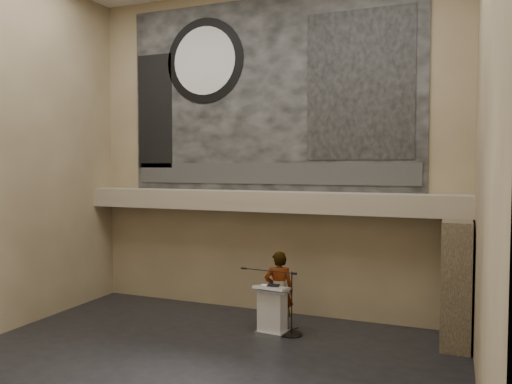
% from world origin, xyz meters
% --- Properties ---
extents(floor, '(10.00, 10.00, 0.00)m').
position_xyz_m(floor, '(0.00, 0.00, 0.00)').
color(floor, black).
rests_on(floor, ground).
extents(wall_back, '(10.00, 0.02, 8.50)m').
position_xyz_m(wall_back, '(0.00, 4.00, 4.25)').
color(wall_back, '#7C684F').
rests_on(wall_back, floor).
extents(wall_front, '(10.00, 0.02, 8.50)m').
position_xyz_m(wall_front, '(0.00, -4.00, 4.25)').
color(wall_front, '#7C684F').
rests_on(wall_front, floor).
extents(wall_right, '(0.02, 8.00, 8.50)m').
position_xyz_m(wall_right, '(5.00, 0.00, 4.25)').
color(wall_right, '#7C684F').
rests_on(wall_right, floor).
extents(soffit, '(10.00, 0.80, 0.50)m').
position_xyz_m(soffit, '(0.00, 3.60, 2.95)').
color(soffit, gray).
rests_on(soffit, wall_back).
extents(sprinkler_left, '(0.04, 0.04, 0.06)m').
position_xyz_m(sprinkler_left, '(-1.60, 3.55, 2.67)').
color(sprinkler_left, '#B2893D').
rests_on(sprinkler_left, soffit).
extents(sprinkler_right, '(0.04, 0.04, 0.06)m').
position_xyz_m(sprinkler_right, '(1.90, 3.55, 2.67)').
color(sprinkler_right, '#B2893D').
rests_on(sprinkler_right, soffit).
extents(banner, '(8.00, 0.05, 5.00)m').
position_xyz_m(banner, '(0.00, 3.97, 5.70)').
color(banner, black).
rests_on(banner, wall_back).
extents(banner_text_strip, '(7.76, 0.02, 0.55)m').
position_xyz_m(banner_text_strip, '(0.00, 3.93, 3.65)').
color(banner_text_strip, '#2C2C2C').
rests_on(banner_text_strip, banner).
extents(banner_clock_rim, '(2.30, 0.02, 2.30)m').
position_xyz_m(banner_clock_rim, '(-1.80, 3.93, 6.70)').
color(banner_clock_rim, black).
rests_on(banner_clock_rim, banner).
extents(banner_clock_face, '(1.84, 0.02, 1.84)m').
position_xyz_m(banner_clock_face, '(-1.80, 3.91, 6.70)').
color(banner_clock_face, silver).
rests_on(banner_clock_face, banner).
extents(banner_building_print, '(2.60, 0.02, 3.60)m').
position_xyz_m(banner_building_print, '(2.40, 3.93, 5.80)').
color(banner_building_print, black).
rests_on(banner_building_print, banner).
extents(banner_brick_print, '(1.10, 0.02, 3.20)m').
position_xyz_m(banner_brick_print, '(-3.40, 3.93, 5.40)').
color(banner_brick_print, black).
rests_on(banner_brick_print, banner).
extents(stone_pier, '(0.60, 1.40, 2.70)m').
position_xyz_m(stone_pier, '(4.65, 3.15, 1.35)').
color(stone_pier, '#423729').
rests_on(stone_pier, floor).
extents(lectern, '(0.80, 0.61, 1.14)m').
position_xyz_m(lectern, '(0.76, 2.31, 0.55)').
color(lectern, silver).
rests_on(lectern, floor).
extents(binder, '(0.30, 0.25, 0.04)m').
position_xyz_m(binder, '(0.78, 2.33, 1.12)').
color(binder, black).
rests_on(binder, lectern).
extents(papers, '(0.24, 0.30, 0.00)m').
position_xyz_m(papers, '(0.59, 2.31, 1.10)').
color(papers, white).
rests_on(papers, lectern).
extents(speaker_person, '(0.78, 0.63, 1.86)m').
position_xyz_m(speaker_person, '(0.81, 2.62, 0.93)').
color(speaker_person, white).
rests_on(speaker_person, floor).
extents(mic_stand, '(1.55, 0.52, 1.46)m').
position_xyz_m(mic_stand, '(1.14, 2.42, 0.22)').
color(mic_stand, black).
rests_on(mic_stand, floor).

